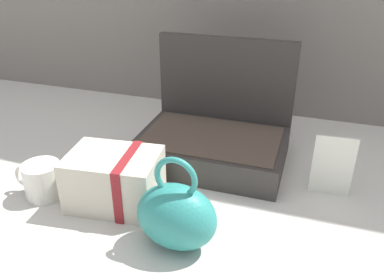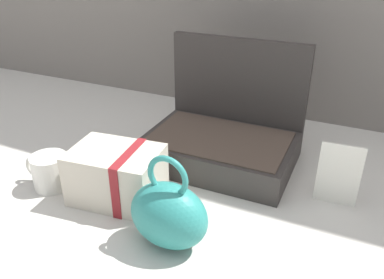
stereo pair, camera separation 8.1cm
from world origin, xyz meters
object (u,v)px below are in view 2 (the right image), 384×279
at_px(teal_pouch_handbag, 169,214).
at_px(info_card_left, 339,175).
at_px(open_suitcase, 224,135).
at_px(coffee_mug, 50,171).
at_px(cream_toiletry_bag, 118,175).

bearing_deg(teal_pouch_handbag, info_card_left, 44.48).
height_order(open_suitcase, teal_pouch_handbag, open_suitcase).
xyz_separation_m(open_suitcase, coffee_mug, (-0.33, -0.30, -0.03)).
xyz_separation_m(open_suitcase, teal_pouch_handbag, (0.02, -0.36, -0.00)).
bearing_deg(teal_pouch_handbag, open_suitcase, 93.46).
relative_size(teal_pouch_handbag, coffee_mug, 1.65).
bearing_deg(coffee_mug, open_suitcase, 42.44).
bearing_deg(cream_toiletry_bag, coffee_mug, -170.54).
xyz_separation_m(open_suitcase, info_card_left, (0.30, -0.09, 0.00)).
relative_size(open_suitcase, coffee_mug, 3.17).
height_order(cream_toiletry_bag, info_card_left, info_card_left).
height_order(open_suitcase, coffee_mug, open_suitcase).
height_order(cream_toiletry_bag, coffee_mug, cream_toiletry_bag).
distance_m(open_suitcase, teal_pouch_handbag, 0.36).
height_order(open_suitcase, info_card_left, open_suitcase).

